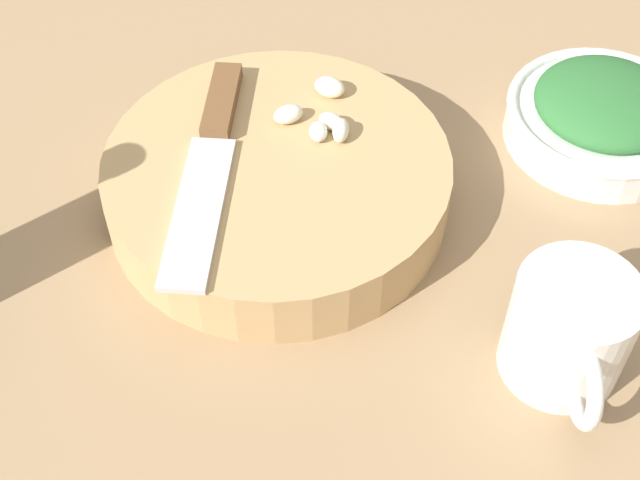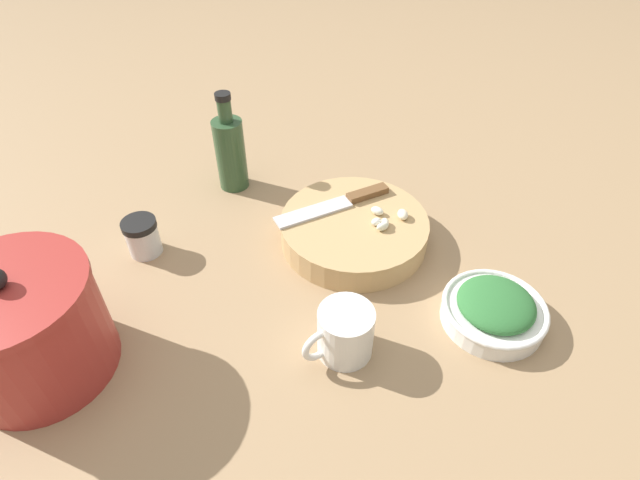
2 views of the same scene
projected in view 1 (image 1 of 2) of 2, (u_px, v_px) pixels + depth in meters
The scene contains 6 objects.
ground_plane at pixel (310, 328), 0.64m from camera, with size 5.00×5.00×0.00m, color #997A56.
cutting_board at pixel (278, 183), 0.70m from camera, with size 0.27×0.27×0.05m.
chef_knife at pixel (210, 155), 0.68m from camera, with size 0.17×0.20×0.01m.
garlic_cloves at pixel (321, 112), 0.70m from camera, with size 0.07×0.08×0.02m.
herb_bowl at pixel (603, 115), 0.75m from camera, with size 0.16×0.16×0.06m.
coffee_mug at pixel (569, 332), 0.58m from camera, with size 0.09×0.11×0.08m.
Camera 1 is at (0.20, 0.31, 0.53)m, focal length 50.00 mm.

